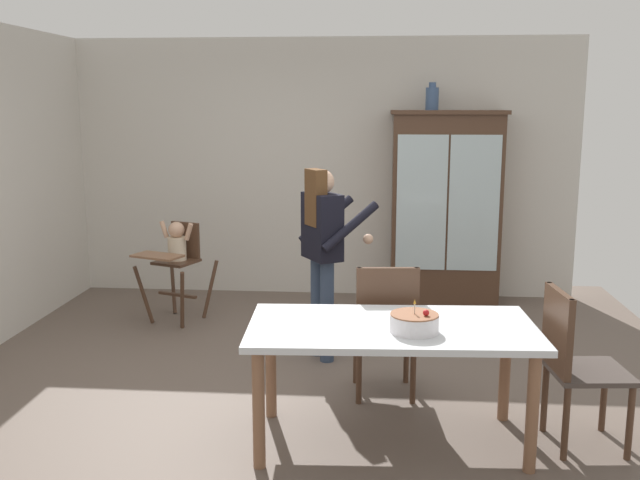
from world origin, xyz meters
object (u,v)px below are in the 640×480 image
Objects in this scene: china_cabinet at (445,207)px; high_chair_with_toddler at (176,253)px; dining_table at (392,340)px; birthday_cake at (414,323)px; dining_chair_right_end at (572,357)px; ceramic_vase at (432,98)px; dining_chair_far_side at (386,322)px; adult_person at (323,240)px.

china_cabinet reaches higher than high_chair_with_toddler.
dining_table is 0.23m from birthday_cake.
dining_chair_right_end is at bearing -15.53° from high_chair_with_toddler.
ceramic_vase reaches higher than high_chair_with_toddler.
birthday_cake reaches higher than dining_table.
dining_chair_right_end is (1.09, -0.59, 0.00)m from dining_chair_far_side.
high_chair_with_toddler is 3.21m from birthday_cake.
birthday_cake is at bearing -95.18° from ceramic_vase.
china_cabinet is 2.07× the size of high_chair_with_toddler.
dining_table is 1.07m from dining_chair_right_end.
ceramic_vase is 2.92m from high_chair_with_toddler.
dining_chair_far_side reaches higher than birthday_cake.
high_chair_with_toddler is 2.55m from dining_chair_far_side.
ceramic_vase is 3.53m from dining_table.
adult_person reaches higher than high_chair_with_toddler.
dining_table is 6.19× the size of birthday_cake.
dining_table is (-0.42, -3.19, -1.43)m from ceramic_vase.
ceramic_vase reaches higher than dining_table.
birthday_cake is (-0.47, -3.31, -0.19)m from china_cabinet.
birthday_cake is 0.82m from dining_chair_far_side.
birthday_cake is at bearing -44.37° from dining_table.
dining_chair_right_end is at bearing -81.44° from china_cabinet.
china_cabinet is at bearing 79.51° from dining_table.
ceramic_vase is at bearing -105.05° from dining_chair_far_side.
dining_chair_right_end is (0.47, -3.14, -0.43)m from china_cabinet.
adult_person is at bearing 112.69° from birthday_cake.
birthday_cake is at bearing 171.18° from adult_person.
china_cabinet reaches higher than adult_person.
adult_person is 1.59× the size of dining_chair_right_end.
china_cabinet reaches higher than birthday_cake.
ceramic_vase is at bearing -59.55° from adult_person.
dining_chair_far_side is (1.94, -1.66, -0.10)m from high_chair_with_toddler.
dining_table is (-0.59, -3.19, -0.34)m from china_cabinet.
dining_chair_right_end is at bearing 146.44° from dining_chair_far_side.
china_cabinet is 3.35m from birthday_cake.
high_chair_with_toddler is 0.99× the size of dining_chair_far_side.
adult_person is at bearing 43.69° from dining_chair_right_end.
adult_person reaches higher than birthday_cake.
dining_chair_far_side is at bearing 56.00° from dining_chair_right_end.
dining_chair_far_side is at bearing 92.53° from dining_table.
dining_chair_far_side reaches higher than high_chair_with_toddler.
high_chair_with_toddler is at bearing 130.46° from dining_table.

